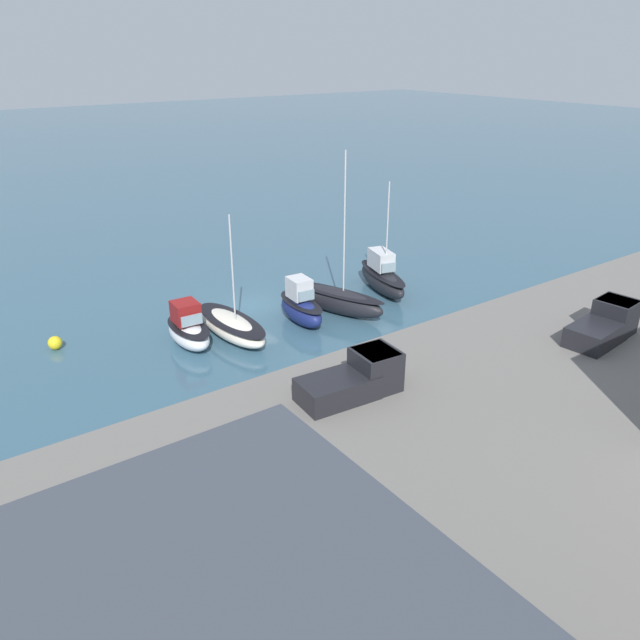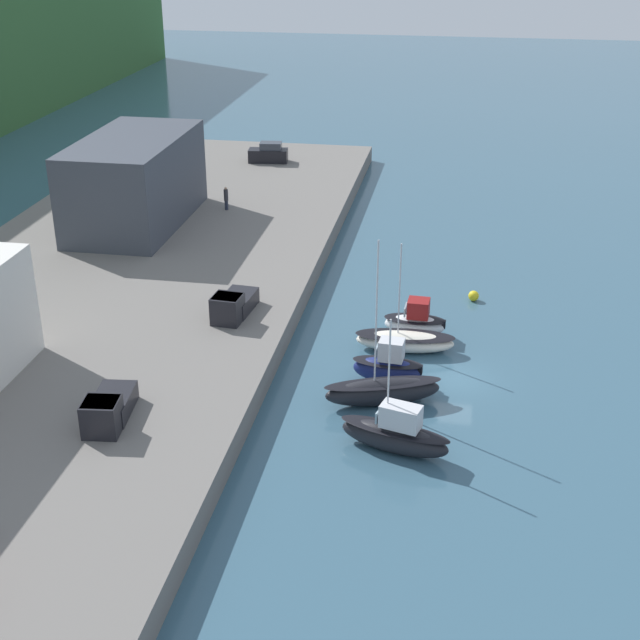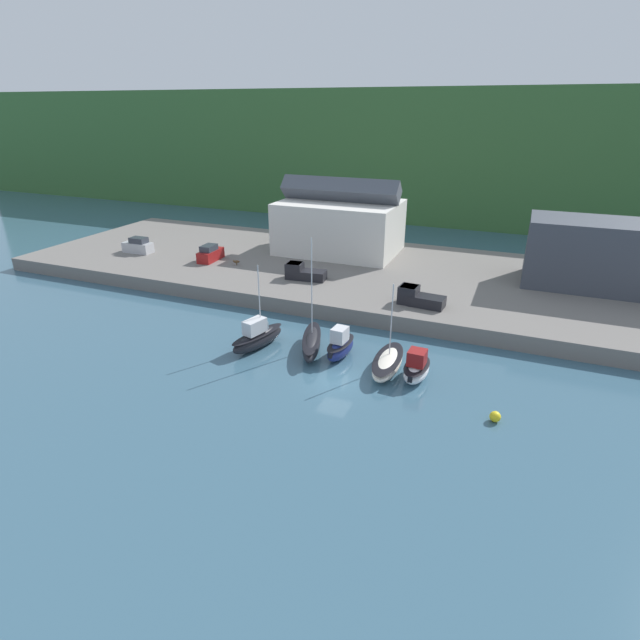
{
  "view_description": "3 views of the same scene",
  "coord_description": "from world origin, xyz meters",
  "views": [
    {
      "loc": [
        18.99,
        34.15,
        16.11
      ],
      "look_at": [
        1.28,
        9.47,
        2.68
      ],
      "focal_mm": 35.0,
      "sensor_mm": 36.0,
      "label": 1
    },
    {
      "loc": [
        -50.03,
        0.09,
        27.31
      ],
      "look_at": [
        2.7,
        9.11,
        2.17
      ],
      "focal_mm": 50.0,
      "sensor_mm": 36.0,
      "label": 2
    },
    {
      "loc": [
        12.39,
        -33.31,
        20.74
      ],
      "look_at": [
        -3.6,
        5.62,
        2.61
      ],
      "focal_mm": 28.0,
      "sensor_mm": 36.0,
      "label": 3
    }
  ],
  "objects": [
    {
      "name": "ground_plane",
      "position": [
        0.0,
        0.0,
        0.0
      ],
      "size": [
        320.0,
        320.0,
        0.0
      ],
      "primitive_type": "plane",
      "color": "#385B70"
    },
    {
      "name": "quay_promenade",
      "position": [
        0.0,
        25.65,
        0.84
      ],
      "size": [
        102.72,
        28.66,
        1.67
      ],
      "color": "slate",
      "rests_on": "ground_plane"
    },
    {
      "name": "moored_boat_0",
      "position": [
        -8.77,
        2.98,
        1.11
      ],
      "size": [
        3.22,
        6.49,
        7.9
      ],
      "rotation": [
        0.0,
        0.0,
        -0.27
      ],
      "color": "black",
      "rests_on": "ground_plane"
    },
    {
      "name": "moored_boat_1",
      "position": [
        -3.83,
        4.19,
        0.9
      ],
      "size": [
        3.84,
        7.27,
        10.49
      ],
      "rotation": [
        0.0,
        0.0,
        0.33
      ],
      "color": "black",
      "rests_on": "ground_plane"
    },
    {
      "name": "moored_boat_2",
      "position": [
        -1.05,
        4.16,
        1.09
      ],
      "size": [
        2.01,
        4.54,
        2.93
      ],
      "rotation": [
        0.0,
        0.0,
        -0.08
      ],
      "color": "navy",
      "rests_on": "ground_plane"
    },
    {
      "name": "moored_boat_3",
      "position": [
        3.5,
        3.47,
        0.7
      ],
      "size": [
        2.51,
        6.76,
        7.59
      ],
      "rotation": [
        0.0,
        0.0,
        0.04
      ],
      "color": "white",
      "rests_on": "ground_plane"
    },
    {
      "name": "moored_boat_4",
      "position": [
        6.05,
        2.97,
        0.96
      ],
      "size": [
        2.11,
        4.35,
        2.63
      ],
      "rotation": [
        0.0,
        0.0,
        -0.04
      ],
      "color": "white",
      "rests_on": "ground_plane"
    },
    {
      "name": "pickup_truck_0",
      "position": [
        -11.12,
        18.41,
        2.5
      ],
      "size": [
        4.91,
        2.47,
        1.9
      ],
      "rotation": [
        0.0,
        0.0,
        1.68
      ],
      "color": "black",
      "rests_on": "quay_promenade"
    },
    {
      "name": "pickup_truck_1",
      "position": [
        3.37,
        15.26,
        2.5
      ],
      "size": [
        4.87,
        2.35,
        1.9
      ],
      "rotation": [
        0.0,
        0.0,
        1.49
      ],
      "color": "black",
      "rests_on": "quay_promenade"
    },
    {
      "name": "mooring_buoy_0",
      "position": [
        12.59,
        -0.97,
        0.4
      ],
      "size": [
        0.8,
        0.8,
        0.8
      ],
      "color": "yellow",
      "rests_on": "ground_plane"
    }
  ]
}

